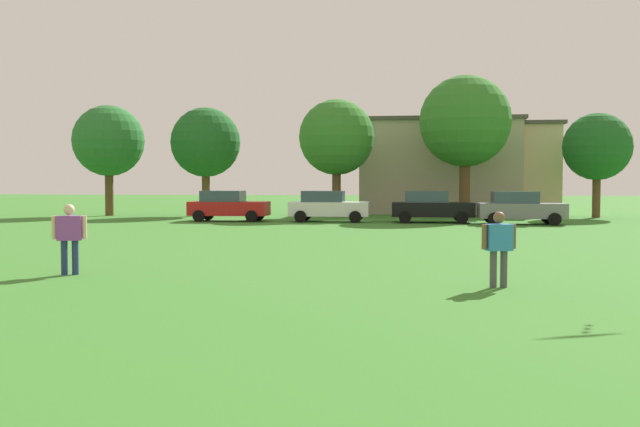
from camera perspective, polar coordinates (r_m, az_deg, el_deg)
ground_plane at (r=29.24m, az=-0.32°, el=-1.66°), size 160.00×160.00×0.00m
adult_bystander at (r=14.83m, az=14.43°, el=-2.32°), size 0.72×0.43×1.58m
bystander_midfield at (r=17.36m, az=-19.83°, el=-1.51°), size 0.75×0.47×1.66m
parked_car_red_0 at (r=38.70m, az=-7.57°, el=0.64°), size 4.30×2.02×1.68m
parked_car_white_1 at (r=37.78m, az=0.65°, el=0.62°), size 4.30×2.02×1.68m
parked_car_black_2 at (r=37.45m, az=9.09°, el=0.57°), size 4.30×2.02×1.68m
parked_car_gray_3 at (r=36.90m, az=16.03°, el=0.47°), size 4.30×2.02×1.68m
tree_far_left at (r=46.52m, az=-16.93°, el=5.68°), size 4.51×4.51×7.03m
tree_left at (r=45.16m, az=-9.35°, el=5.74°), size 4.43×4.43×6.90m
tree_center at (r=42.84m, az=1.36°, el=6.23°), size 4.63×4.63×7.21m
tree_right at (r=43.17m, az=11.81°, el=7.37°), size 5.51×5.51×8.58m
tree_far_right at (r=45.26m, az=21.75°, el=5.08°), size 4.05×4.05×6.31m
house_left at (r=50.44m, az=12.25°, el=3.61°), size 11.49×7.46×6.16m
house_right at (r=50.29m, az=9.60°, el=3.81°), size 11.03×8.72×6.47m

